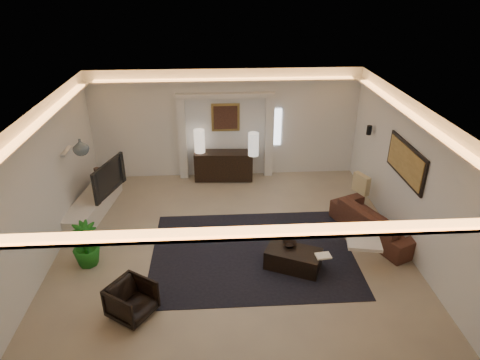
{
  "coord_description": "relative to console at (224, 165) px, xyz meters",
  "views": [
    {
      "loc": [
        -0.28,
        -7.06,
        5.09
      ],
      "look_at": [
        0.2,
        0.6,
        1.25
      ],
      "focal_mm": 31.48,
      "sensor_mm": 36.0,
      "label": 1
    }
  ],
  "objects": [
    {
      "name": "floor",
      "position": [
        0.08,
        -3.19,
        -0.4
      ],
      "size": [
        7.0,
        7.0,
        0.0
      ],
      "primitive_type": "plane",
      "color": "tan",
      "rests_on": "ground"
    },
    {
      "name": "ceiling",
      "position": [
        0.08,
        -3.19,
        2.5
      ],
      "size": [
        7.0,
        7.0,
        0.0
      ],
      "primitive_type": "plane",
      "rotation": [
        3.14,
        0.0,
        0.0
      ],
      "color": "white",
      "rests_on": "ground"
    },
    {
      "name": "wall_back",
      "position": [
        0.08,
        0.31,
        1.05
      ],
      "size": [
        7.0,
        0.0,
        7.0
      ],
      "primitive_type": "plane",
      "rotation": [
        1.57,
        0.0,
        0.0
      ],
      "color": "silver",
      "rests_on": "ground"
    },
    {
      "name": "wall_front",
      "position": [
        0.08,
        -6.69,
        1.05
      ],
      "size": [
        7.0,
        0.0,
        7.0
      ],
      "primitive_type": "plane",
      "rotation": [
        -1.57,
        0.0,
        0.0
      ],
      "color": "silver",
      "rests_on": "ground"
    },
    {
      "name": "wall_left",
      "position": [
        -3.42,
        -3.19,
        1.05
      ],
      "size": [
        0.0,
        7.0,
        7.0
      ],
      "primitive_type": "plane",
      "rotation": [
        1.57,
        0.0,
        1.57
      ],
      "color": "silver",
      "rests_on": "ground"
    },
    {
      "name": "wall_right",
      "position": [
        3.58,
        -3.19,
        1.05
      ],
      "size": [
        0.0,
        7.0,
        7.0
      ],
      "primitive_type": "plane",
      "rotation": [
        1.57,
        0.0,
        -1.57
      ],
      "color": "silver",
      "rests_on": "ground"
    },
    {
      "name": "cove_soffit",
      "position": [
        0.08,
        -3.19,
        2.22
      ],
      "size": [
        7.0,
        7.0,
        0.04
      ],
      "primitive_type": "cube",
      "color": "silver",
      "rests_on": "ceiling"
    },
    {
      "name": "daylight_slit",
      "position": [
        1.43,
        0.29,
        0.95
      ],
      "size": [
        0.25,
        0.03,
        1.0
      ],
      "primitive_type": "cube",
      "color": "white",
      "rests_on": "wall_back"
    },
    {
      "name": "area_rug",
      "position": [
        0.48,
        -3.39,
        -0.39
      ],
      "size": [
        4.0,
        3.0,
        0.01
      ],
      "primitive_type": "cube",
      "color": "black",
      "rests_on": "ground"
    },
    {
      "name": "pilaster_left",
      "position": [
        -1.07,
        0.21,
        0.7
      ],
      "size": [
        0.22,
        0.2,
        2.2
      ],
      "primitive_type": "cube",
      "color": "silver",
      "rests_on": "ground"
    },
    {
      "name": "pilaster_right",
      "position": [
        1.23,
        0.21,
        0.7
      ],
      "size": [
        0.22,
        0.2,
        2.2
      ],
      "primitive_type": "cube",
      "color": "silver",
      "rests_on": "ground"
    },
    {
      "name": "alcove_header",
      "position": [
        0.08,
        0.21,
        1.85
      ],
      "size": [
        2.52,
        0.2,
        0.12
      ],
      "primitive_type": "cube",
      "color": "silver",
      "rests_on": "wall_back"
    },
    {
      "name": "painting_frame",
      "position": [
        0.08,
        0.28,
        1.25
      ],
      "size": [
        0.74,
        0.04,
        0.74
      ],
      "primitive_type": "cube",
      "color": "tan",
      "rests_on": "wall_back"
    },
    {
      "name": "painting_canvas",
      "position": [
        0.08,
        0.25,
        1.25
      ],
      "size": [
        0.62,
        0.02,
        0.62
      ],
      "primitive_type": "cube",
      "color": "#4C2D1E",
      "rests_on": "wall_back"
    },
    {
      "name": "art_panel_frame",
      "position": [
        3.55,
        -2.89,
        1.3
      ],
      "size": [
        0.04,
        1.64,
        0.74
      ],
      "primitive_type": "cube",
      "color": "black",
      "rests_on": "wall_right"
    },
    {
      "name": "art_panel_gold",
      "position": [
        3.52,
        -2.89,
        1.3
      ],
      "size": [
        0.02,
        1.5,
        0.62
      ],
      "primitive_type": "cube",
      "color": "tan",
      "rests_on": "wall_right"
    },
    {
      "name": "wall_sconce",
      "position": [
        3.46,
        -0.99,
        1.28
      ],
      "size": [
        0.12,
        0.12,
        0.22
      ],
      "primitive_type": "cylinder",
      "color": "black",
      "rests_on": "wall_right"
    },
    {
      "name": "wall_niche",
      "position": [
        -3.36,
        -1.79,
        1.25
      ],
      "size": [
        0.1,
        0.55,
        0.04
      ],
      "primitive_type": "cube",
      "color": "silver",
      "rests_on": "wall_left"
    },
    {
      "name": "console",
      "position": [
        0.0,
        0.0,
        0.0
      ],
      "size": [
        1.56,
        0.56,
        0.77
      ],
      "primitive_type": "cube",
      "rotation": [
        0.0,
        0.0,
        -0.05
      ],
      "color": "black",
      "rests_on": "ground"
    },
    {
      "name": "lamp_left",
      "position": [
        -0.62,
        0.06,
        0.69
      ],
      "size": [
        0.31,
        0.31,
        0.61
      ],
      "primitive_type": "cylinder",
      "rotation": [
        0.0,
        0.0,
        -0.15
      ],
      "color": "#FFE9CE",
      "rests_on": "console"
    },
    {
      "name": "lamp_right",
      "position": [
        0.77,
        -0.24,
        0.69
      ],
      "size": [
        0.3,
        0.3,
        0.61
      ],
      "primitive_type": "cylinder",
      "rotation": [
        0.0,
        0.0,
        0.11
      ],
      "color": "beige",
      "rests_on": "console"
    },
    {
      "name": "media_ledge",
      "position": [
        -3.07,
        -1.62,
        -0.18
      ],
      "size": [
        0.89,
        2.37,
        0.43
      ],
      "primitive_type": "cube",
      "rotation": [
        0.0,
        0.0,
        -0.14
      ],
      "color": "silver",
      "rests_on": "ground"
    },
    {
      "name": "tv",
      "position": [
        -2.78,
        -1.4,
        0.43
      ],
      "size": [
        1.31,
        0.56,
        0.76
      ],
      "primitive_type": "imported",
      "rotation": [
        0.0,
        0.0,
        1.27
      ],
      "color": "black",
      "rests_on": "media_ledge"
    },
    {
      "name": "figurine",
      "position": [
        -3.07,
        -0.91,
        0.24
      ],
      "size": [
        0.17,
        0.17,
        0.39
      ],
      "primitive_type": "cylinder",
      "rotation": [
        0.0,
        0.0,
        -0.18
      ],
      "color": "#402B22",
      "rests_on": "media_ledge"
    },
    {
      "name": "ginger_jar",
      "position": [
        -2.97,
        -2.05,
        1.44
      ],
      "size": [
        0.4,
        0.4,
        0.34
      ],
      "primitive_type": "imported",
      "rotation": [
        0.0,
        0.0,
        0.26
      ],
      "color": "slate",
      "rests_on": "wall_niche"
    },
    {
      "name": "plant",
      "position": [
        -2.71,
        -3.53,
        0.05
      ],
      "size": [
        0.66,
        0.66,
        0.89
      ],
      "primitive_type": "imported",
      "rotation": [
        0.0,
        0.0,
        0.43
      ],
      "color": "#196819",
      "rests_on": "ground"
    },
    {
      "name": "sofa",
      "position": [
        3.15,
        -2.88,
        -0.09
      ],
      "size": [
        2.25,
        1.59,
        0.61
      ],
      "primitive_type": "imported",
      "rotation": [
        0.0,
        0.0,
        1.98
      ],
      "color": "brown",
      "rests_on": "ground"
    },
    {
      "name": "throw_blanket",
      "position": [
        2.51,
        -3.94,
        0.15
      ],
      "size": [
        0.7,
        0.61,
        0.07
      ],
      "primitive_type": "cube",
      "rotation": [
        0.0,
        0.0,
        -0.19
      ],
      "color": "silver",
      "rests_on": "sofa"
    },
    {
      "name": "throw_pillow",
      "position": [
        3.23,
        -1.57,
        0.15
      ],
      "size": [
        0.31,
        0.48,
        0.46
      ],
      "primitive_type": "cube",
      "rotation": [
        0.0,
        0.0,
        0.41
      ],
      "color": "tan",
      "rests_on": "sofa"
    },
    {
      "name": "coffee_table",
      "position": [
        1.21,
        -3.89,
        -0.2
      ],
      "size": [
        1.15,
        0.92,
        0.38
      ],
      "primitive_type": "cube",
      "rotation": [
        0.0,
        0.0,
        -0.43
      ],
      "color": "black",
      "rests_on": "ground"
    },
    {
      "name": "bowl",
      "position": [
        1.16,
        -3.72,
        0.04
      ],
      "size": [
        0.29,
        0.29,
        0.06
      ],
      "primitive_type": "imported",
      "rotation": [
        0.0,
        0.0,
        0.11
      ],
      "color": "black",
      "rests_on": "coffee_table"
    },
    {
      "name": "magazine",
      "position": [
        1.71,
        -4.11,
        0.02
      ],
      "size": [
        0.29,
        0.23,
        0.03
      ],
      "primitive_type": "cube",
      "rotation": [
        0.0,
        0.0,
        0.11
      ],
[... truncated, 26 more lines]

